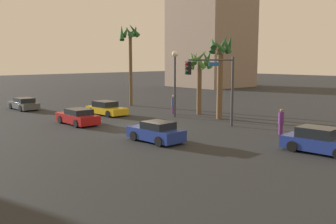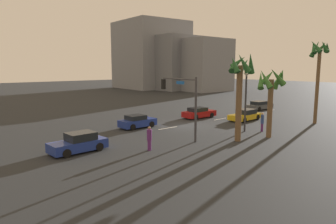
{
  "view_description": "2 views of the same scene",
  "coord_description": "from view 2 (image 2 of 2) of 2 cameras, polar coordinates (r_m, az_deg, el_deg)",
  "views": [
    {
      "loc": [
        22.67,
        -18.81,
        5.33
      ],
      "look_at": [
        2.92,
        0.31,
        1.55
      ],
      "focal_mm": 40.82,
      "sensor_mm": 36.0,
      "label": 1
    },
    {
      "loc": [
        23.04,
        24.0,
        6.42
      ],
      "look_at": [
        1.98,
        -0.31,
        1.65
      ],
      "focal_mm": 32.85,
      "sensor_mm": 36.0,
      "label": 2
    }
  ],
  "objects": [
    {
      "name": "building_0",
      "position": [
        93.64,
        -3.13,
        10.46
      ],
      "size": [
        18.48,
        19.04,
        19.48
      ],
      "primitive_type": "cube",
      "rotation": [
        0.0,
        0.0,
        -0.07
      ],
      "color": "gray",
      "rests_on": "ground_plane"
    },
    {
      "name": "car_4",
      "position": [
        48.25,
        16.63,
        1.15
      ],
      "size": [
        4.53,
        2.02,
        1.28
      ],
      "color": "#474C51",
      "rests_on": "ground_plane"
    },
    {
      "name": "palm_tree_2",
      "position": [
        26.77,
        13.26,
        5.85
      ],
      "size": [
        2.36,
        2.51,
        7.62
      ],
      "color": "brown",
      "rests_on": "ground_plane"
    },
    {
      "name": "lane_stripe_3",
      "position": [
        32.38,
        -0.03,
        -2.99
      ],
      "size": [
        2.53,
        0.14,
        0.01
      ],
      "primitive_type": "cube",
      "color": "silver",
      "rests_on": "ground_plane"
    },
    {
      "name": "car_2",
      "position": [
        38.18,
        14.14,
        -0.57
      ],
      "size": [
        4.56,
        2.04,
        1.33
      ],
      "color": "gold",
      "rests_on": "ground_plane"
    },
    {
      "name": "palm_tree_0",
      "position": [
        29.01,
        18.61,
        4.55
      ],
      "size": [
        2.64,
        2.86,
        6.42
      ],
      "color": "brown",
      "rests_on": "ground_plane"
    },
    {
      "name": "building_2",
      "position": [
        90.64,
        2.54,
        9.03
      ],
      "size": [
        20.94,
        14.75,
        14.74
      ],
      "primitive_type": "cube",
      "rotation": [
        0.0,
        0.0,
        0.01
      ],
      "color": "slate",
      "rests_on": "ground_plane"
    },
    {
      "name": "car_3",
      "position": [
        32.7,
        -5.73,
        -1.8
      ],
      "size": [
        3.92,
        1.9,
        1.36
      ],
      "color": "navy",
      "rests_on": "ground_plane"
    },
    {
      "name": "car_1",
      "position": [
        38.99,
        5.74,
        -0.16
      ],
      "size": [
        4.5,
        2.07,
        1.31
      ],
      "color": "maroon",
      "rests_on": "ground_plane"
    },
    {
      "name": "lane_stripe_2",
      "position": [
        38.45,
        9.68,
        -1.29
      ],
      "size": [
        2.26,
        0.14,
        0.01
      ],
      "primitive_type": "cube",
      "color": "silver",
      "rests_on": "ground_plane"
    },
    {
      "name": "car_0",
      "position": [
        24.36,
        -16.24,
        -5.56
      ],
      "size": [
        4.33,
        2.06,
        1.47
      ],
      "color": "navy",
      "rests_on": "ground_plane"
    },
    {
      "name": "lane_stripe_0",
      "position": [
        47.97,
        18.6,
        0.31
      ],
      "size": [
        1.86,
        0.14,
        0.01
      ],
      "primitive_type": "cube",
      "color": "silver",
      "rests_on": "ground_plane"
    },
    {
      "name": "building_3",
      "position": [
        84.88,
        5.19,
        8.64
      ],
      "size": [
        12.68,
        17.88,
        13.53
      ],
      "primitive_type": "cube",
      "rotation": [
        0.0,
        0.0,
        -0.05
      ],
      "color": "gray",
      "rests_on": "ground_plane"
    },
    {
      "name": "streetlamp",
      "position": [
        31.03,
        14.28,
        4.26
      ],
      "size": [
        0.56,
        0.56,
        6.14
      ],
      "color": "#2D2D33",
      "rests_on": "ground_plane"
    },
    {
      "name": "lane_stripe_1",
      "position": [
        43.02,
        14.58,
        -0.41
      ],
      "size": [
        2.3,
        0.14,
        0.01
      ],
      "primitive_type": "cube",
      "color": "silver",
      "rests_on": "ground_plane"
    },
    {
      "name": "palm_tree_1",
      "position": [
        38.37,
        26.15,
        8.71
      ],
      "size": [
        2.44,
        2.51,
        9.39
      ],
      "color": "brown",
      "rests_on": "ground_plane"
    },
    {
      "name": "pedestrian_0",
      "position": [
        23.76,
        -3.48,
        -4.8
      ],
      "size": [
        0.45,
        0.45,
        1.88
      ],
      "color": "#59266B",
      "rests_on": "ground_plane"
    },
    {
      "name": "traffic_signal",
      "position": [
        27.41,
        2.7,
        2.96
      ],
      "size": [
        0.69,
        5.13,
        5.56
      ],
      "color": "#38383D",
      "rests_on": "ground_plane"
    },
    {
      "name": "pedestrian_1",
      "position": [
        31.93,
        17.08,
        -1.65
      ],
      "size": [
        0.35,
        0.35,
        1.91
      ],
      "color": "#59266B",
      "rests_on": "ground_plane"
    },
    {
      "name": "ground_plane",
      "position": [
        33.88,
        2.88,
        -2.5
      ],
      "size": [
        220.0,
        220.0,
        0.0
      ],
      "primitive_type": "plane",
      "color": "#232628"
    }
  ]
}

